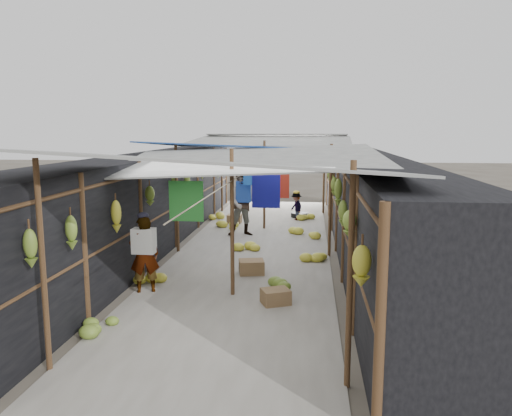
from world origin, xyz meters
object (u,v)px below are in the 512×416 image
at_px(vendor_elderly, 144,255).
at_px(crate_near, 251,267).
at_px(black_basin, 300,215).
at_px(shopper_blue, 244,203).
at_px(vendor_seated, 296,207).

bearing_deg(vendor_elderly, crate_near, -162.48).
relative_size(black_basin, vendor_elderly, 0.42).
bearing_deg(shopper_blue, vendor_seated, 51.00).
distance_m(crate_near, vendor_elderly, 2.29).
bearing_deg(vendor_elderly, black_basin, -127.35).
distance_m(black_basin, vendor_seated, 0.66).
bearing_deg(vendor_seated, black_basin, 140.95).
height_order(shopper_blue, vendor_seated, shopper_blue).
bearing_deg(vendor_seated, shopper_blue, -57.68).
xyz_separation_m(crate_near, shopper_blue, (-0.65, 3.67, 0.76)).
xyz_separation_m(black_basin, vendor_elderly, (-2.59, -8.04, 0.62)).
relative_size(crate_near, vendor_elderly, 0.35).
relative_size(crate_near, vendor_seated, 0.54).
distance_m(crate_near, black_basin, 6.75).
xyz_separation_m(black_basin, vendor_seated, (-0.10, -0.54, 0.37)).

